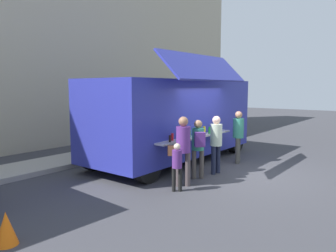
% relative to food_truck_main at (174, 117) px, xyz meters
% --- Properties ---
extents(ground_plane, '(60.00, 60.00, 0.00)m').
position_rel_food_truck_main_xyz_m(ground_plane, '(-0.20, -2.53, -1.52)').
color(ground_plane, '#38383D').
extents(curb_strip, '(28.00, 1.60, 0.15)m').
position_rel_food_truck_main_xyz_m(curb_strip, '(-4.00, 2.62, -1.44)').
color(curb_strip, '#9E998E').
rests_on(curb_strip, ground).
extents(food_truck_main, '(6.54, 3.32, 3.50)m').
position_rel_food_truck_main_xyz_m(food_truck_main, '(0.00, 0.00, 0.00)').
color(food_truck_main, '#2B329F').
rests_on(food_truck_main, ground).
extents(traffic_cone_orange, '(0.36, 0.36, 0.55)m').
position_rel_food_truck_main_xyz_m(traffic_cone_orange, '(-6.52, -1.52, -1.24)').
color(traffic_cone_orange, orange).
rests_on(traffic_cone_orange, ground).
extents(trash_bin, '(0.60, 0.60, 1.04)m').
position_rel_food_truck_main_xyz_m(trash_bin, '(4.18, 2.32, -0.99)').
color(trash_bin, '#2F6436').
rests_on(trash_bin, ground).
extents(customer_front_ordering, '(0.35, 0.34, 1.69)m').
position_rel_food_truck_main_xyz_m(customer_front_ordering, '(-0.65, -2.02, -0.51)').
color(customer_front_ordering, '#1E233A').
rests_on(customer_front_ordering, ground).
extents(customer_mid_with_backpack, '(0.51, 0.50, 1.63)m').
position_rel_food_truck_main_xyz_m(customer_mid_with_backpack, '(-1.42, -1.90, -0.52)').
color(customer_mid_with_backpack, '#4F4741').
rests_on(customer_mid_with_backpack, ground).
extents(customer_rear_waiting, '(0.49, 0.53, 1.78)m').
position_rel_food_truck_main_xyz_m(customer_rear_waiting, '(-2.24, -1.95, -0.46)').
color(customer_rear_waiting, '#4F4344').
rests_on(customer_rear_waiting, ground).
extents(customer_extra_browsing, '(0.35, 0.35, 1.73)m').
position_rel_food_truck_main_xyz_m(customer_extra_browsing, '(1.01, -1.92, -0.48)').
color(customer_extra_browsing, '#484640').
rests_on(customer_extra_browsing, ground).
extents(child_near_queue, '(0.24, 0.24, 1.18)m').
position_rel_food_truck_main_xyz_m(child_near_queue, '(-2.67, -2.09, -0.81)').
color(child_near_queue, black).
rests_on(child_near_queue, ground).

